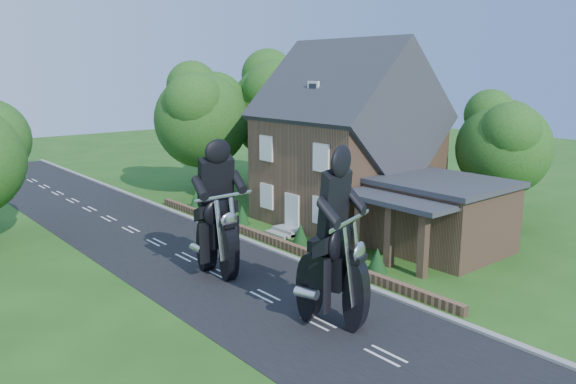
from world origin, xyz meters
TOP-DOWN VIEW (x-y plane):
  - ground at (0.00, 0.00)m, footprint 120.00×120.00m
  - road at (0.00, 0.00)m, footprint 7.00×80.00m
  - kerb at (3.65, 0.00)m, footprint 0.30×80.00m
  - garden_wall at (4.30, 5.00)m, footprint 0.30×22.00m
  - house at (10.49, 6.00)m, footprint 9.54×8.64m
  - annex at (9.87, -0.80)m, footprint 7.05×5.94m
  - tree_annex_side at (17.13, 0.10)m, footprint 5.64×5.20m
  - tree_house_right at (16.65, 8.62)m, footprint 6.51×6.00m
  - tree_behind_house at (14.18, 16.14)m, footprint 7.81×7.20m
  - tree_behind_left at (8.16, 17.13)m, footprint 6.94×6.40m
  - shrub_a at (5.30, -1.00)m, footprint 0.90×0.90m
  - shrub_b at (5.30, 1.50)m, footprint 0.90×0.90m
  - shrub_c at (5.30, 4.00)m, footprint 0.90×0.90m
  - shrub_d at (5.30, 9.00)m, footprint 0.90×0.90m
  - shrub_e at (5.30, 11.50)m, footprint 0.90×0.90m
  - shrub_f at (5.30, 14.00)m, footprint 0.90×0.90m
  - motorcycle_lead at (0.27, -3.41)m, footprint 1.14×2.05m
  - motorcycle_follow at (-0.13, 3.07)m, footprint 0.53×1.88m

SIDE VIEW (x-z plane):
  - ground at x=0.00m, z-range 0.00..0.00m
  - road at x=0.00m, z-range 0.00..0.02m
  - kerb at x=3.65m, z-range 0.00..0.12m
  - garden_wall at x=4.30m, z-range 0.00..0.40m
  - shrub_a at x=5.30m, z-range 0.00..1.10m
  - shrub_b at x=5.30m, z-range 0.00..1.10m
  - shrub_c at x=5.30m, z-range 0.00..1.10m
  - shrub_d at x=5.30m, z-range 0.00..1.10m
  - shrub_e at x=5.30m, z-range 0.00..1.10m
  - shrub_f at x=5.30m, z-range 0.00..1.10m
  - motorcycle_follow at x=-0.13m, z-range 0.00..1.74m
  - motorcycle_lead at x=0.27m, z-range 0.00..1.85m
  - annex at x=9.87m, z-range 0.05..3.49m
  - house at x=10.49m, z-range -0.78..9.46m
  - tree_annex_side at x=17.13m, z-range 0.95..8.43m
  - tree_house_right at x=16.65m, z-range 0.99..9.39m
  - tree_behind_left at x=8.16m, z-range 1.15..10.31m
  - tree_behind_house at x=14.18m, z-range 1.19..11.27m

